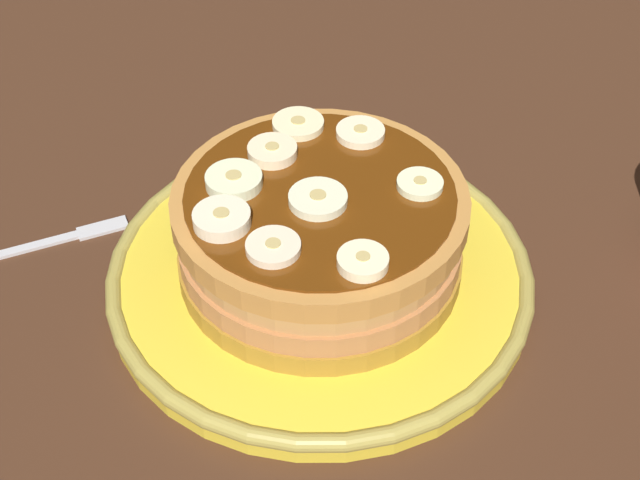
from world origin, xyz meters
TOP-DOWN VIEW (x-y plane):
  - ground_plane at (0.00, 0.00)cm, footprint 140.00×140.00cm
  - plate at (0.00, 0.00)cm, footprint 27.63×27.63cm
  - pancake_stack at (-0.03, -0.15)cm, footprint 18.64×18.61cm
  - banana_slice_0 at (-0.83, -0.52)cm, footprint 3.50×3.50cm
  - banana_slice_1 at (0.90, 4.59)cm, footprint 3.14×3.14cm
  - banana_slice_2 at (6.06, 1.57)cm, footprint 3.17×3.17cm
  - banana_slice_3 at (-5.53, -1.17)cm, footprint 3.09×3.09cm
  - banana_slice_4 at (-3.35, -5.71)cm, footprint 2.84×2.84cm
  - banana_slice_5 at (4.16, -4.35)cm, footprint 2.81×2.81cm
  - banana_slice_6 at (4.27, 5.33)cm, footprint 3.40×3.40cm
  - banana_slice_7 at (-2.77, 4.42)cm, footprint 3.46×3.46cm
  - banana_slice_8 at (-5.76, 2.53)cm, footprint 3.34×3.34cm
  - fork at (-9.18, 16.98)cm, footprint 11.95×6.95cm

SIDE VIEW (x-z plane):
  - ground_plane at x=0.00cm, z-range -3.00..0.00cm
  - fork at x=-9.18cm, z-range 0.00..0.50cm
  - plate at x=0.00cm, z-range 0.07..1.91cm
  - pancake_stack at x=-0.03cm, z-range 1.51..7.71cm
  - banana_slice_5 at x=4.16cm, z-range 7.54..8.24cm
  - banana_slice_6 at x=4.27cm, z-range 7.54..8.25cm
  - banana_slice_3 at x=-5.53cm, z-range 7.54..8.28cm
  - banana_slice_2 at x=6.06cm, z-range 7.54..8.29cm
  - banana_slice_0 at x=-0.83cm, z-range 7.54..8.34cm
  - banana_slice_4 at x=-3.35cm, z-range 7.54..8.42cm
  - banana_slice_1 at x=0.90cm, z-range 7.54..8.45cm
  - banana_slice_7 at x=-2.77cm, z-range 7.54..8.52cm
  - banana_slice_8 at x=-5.76cm, z-range 7.54..8.61cm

